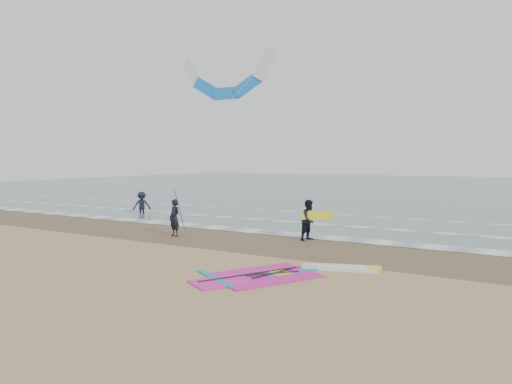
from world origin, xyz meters
The scene contains 11 objects.
ground centered at (0.00, 0.00, 0.00)m, with size 120.00×120.00×0.00m, color tan.
sea_water centered at (0.00, 48.00, 0.01)m, with size 120.00×80.00×0.02m, color #47605E.
wet_sand_band centered at (0.00, 6.00, 0.00)m, with size 120.00×5.00×0.01m, color brown.
foam_waterline centered at (0.00, 10.44, 0.03)m, with size 120.00×9.15×0.02m.
windsurf_rig centered at (2.97, 1.52, 0.03)m, with size 5.11×4.84×0.12m.
person_standing centered at (-4.42, 5.20, 0.85)m, with size 0.62×0.41×1.70m, color black.
person_walking centered at (1.28, 7.34, 0.88)m, with size 0.86×0.67×1.76m, color black.
person_wading centered at (-11.90, 10.96, 0.88)m, with size 1.14×0.66×1.77m, color black.
held_pole centered at (-4.12, 5.20, 1.25)m, with size 0.17×0.86×1.82m.
carried_kiteboard centered at (1.68, 7.24, 1.12)m, with size 1.30×0.51×0.39m.
surf_kite centered at (-7.30, 13.95, 8.49)m, with size 8.16×3.11×9.13m.
Camera 1 is at (8.92, -10.84, 3.52)m, focal length 32.00 mm.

